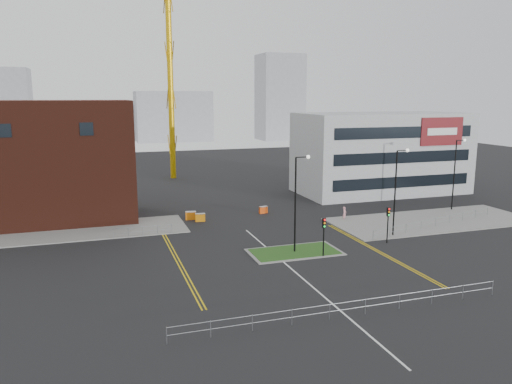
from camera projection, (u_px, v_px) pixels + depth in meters
ground at (310, 285)px, 38.84m from camera, size 200.00×200.00×0.00m
pavement_left at (54, 233)px, 53.22m from camera, size 28.00×8.00×0.12m
pavement_right at (432, 221)px, 58.63m from camera, size 24.00×10.00×0.12m
island_kerb at (295, 252)px, 46.91m from camera, size 8.60×4.60×0.08m
grass_island at (295, 252)px, 46.91m from camera, size 8.00×4.00×0.12m
brick_building at (24, 164)px, 56.62m from camera, size 24.20×10.07×14.24m
office_block at (381, 153)px, 75.50m from camera, size 25.00×12.20×12.00m
tower_crane at (202, 20)px, 84.07m from camera, size 49.60×20.56×39.26m
streetlamp_island at (298, 196)px, 45.96m from camera, size 1.46×0.36×9.18m
streetlamp_right_near at (397, 185)px, 51.50m from camera, size 1.46×0.36×9.18m
streetlamp_right_far at (456, 169)px, 63.26m from camera, size 1.46×0.36×9.18m
traffic_light_island at (324, 230)px, 45.16m from camera, size 0.28×0.33×3.65m
traffic_light_right at (388, 218)px, 49.48m from camera, size 0.28×0.33×3.65m
railing_front at (348, 306)px, 33.10m from camera, size 24.05×0.05×1.10m
railing_left at (143, 230)px, 52.12m from camera, size 6.05×0.05×1.10m
railing_right at (436, 221)px, 55.71m from camera, size 19.05×5.05×1.10m
centre_line at (300, 276)px, 40.71m from camera, size 0.15×30.00×0.01m
yellow_left_a at (174, 258)px, 45.41m from camera, size 0.12×24.00×0.01m
yellow_left_b at (178, 257)px, 45.50m from camera, size 0.12×24.00×0.01m
yellow_right_a at (376, 251)px, 47.35m from camera, size 0.12×20.00×0.01m
yellow_right_b at (378, 251)px, 47.44m from camera, size 0.12×20.00×0.01m
skyline_b at (173, 116)px, 161.66m from camera, size 24.00×12.00×16.00m
skyline_c at (280, 97)px, 166.59m from camera, size 14.00×12.00×28.00m
skyline_d at (115, 122)px, 165.85m from camera, size 30.00×12.00×12.00m
pedestrian at (344, 214)px, 58.91m from camera, size 0.71×0.68×1.63m
barrier_left at (191, 215)px, 59.22m from camera, size 1.26×0.56×1.02m
barrier_mid at (200, 217)px, 58.39m from camera, size 1.19×0.53×0.97m
barrier_right at (263, 210)px, 62.48m from camera, size 1.10×0.51×0.89m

